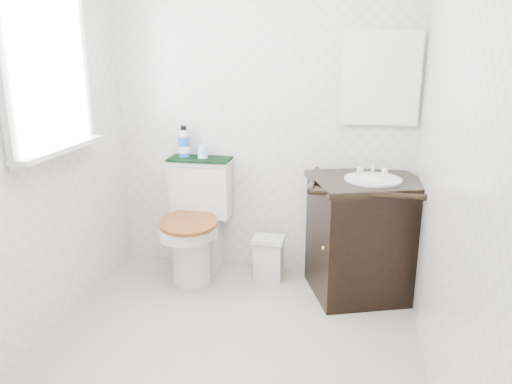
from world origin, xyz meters
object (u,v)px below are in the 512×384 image
(trash_bin, at_px, (269,258))
(cup, at_px, (203,152))
(toilet, at_px, (197,227))
(vanity, at_px, (365,234))
(mouthwash_bottle, at_px, (184,143))

(trash_bin, bearing_deg, cup, 167.77)
(toilet, relative_size, cup, 9.19)
(toilet, height_order, vanity, vanity)
(trash_bin, relative_size, mouthwash_bottle, 1.39)
(trash_bin, height_order, mouthwash_bottle, mouthwash_bottle)
(toilet, xyz_separation_m, vanity, (1.22, -0.06, 0.06))
(vanity, relative_size, cup, 9.91)
(vanity, xyz_separation_m, mouthwash_bottle, (-1.34, 0.20, 0.54))
(toilet, distance_m, trash_bin, 0.58)
(toilet, bearing_deg, mouthwash_bottle, 130.67)
(toilet, xyz_separation_m, mouthwash_bottle, (-0.12, 0.14, 0.60))
(cup, bearing_deg, vanity, -9.25)
(cup, bearing_deg, toilet, -99.14)
(toilet, relative_size, trash_bin, 2.65)
(mouthwash_bottle, bearing_deg, toilet, -49.33)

